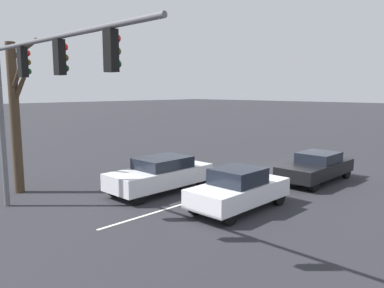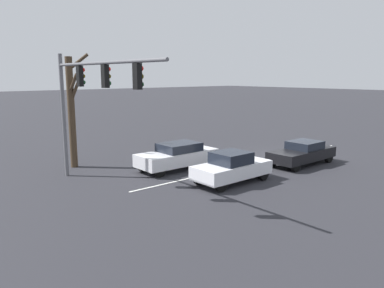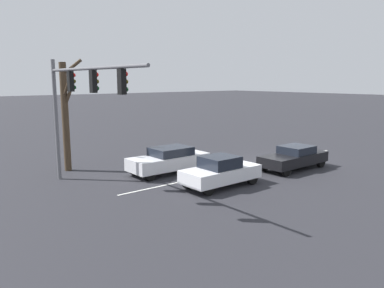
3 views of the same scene
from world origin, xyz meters
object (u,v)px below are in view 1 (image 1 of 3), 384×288
at_px(car_white_leftlane_front, 239,189).
at_px(car_black_leftlane_second, 316,167).
at_px(traffic_signal_gantry, 34,81).
at_px(car_silver_midlane_front, 161,174).
at_px(bare_tree_near, 16,113).

bearing_deg(car_white_leftlane_front, car_black_leftlane_second, -90.69).
bearing_deg(traffic_signal_gantry, car_silver_midlane_front, -86.45).
xyz_separation_m(car_silver_midlane_front, bare_tree_near, (4.21, 4.27, 2.61)).
relative_size(car_white_leftlane_front, bare_tree_near, 0.64).
xyz_separation_m(car_silver_midlane_front, car_black_leftlane_second, (-3.97, -6.31, -0.05)).
bearing_deg(traffic_signal_gantry, car_black_leftlane_second, -107.32).
distance_m(car_silver_midlane_front, traffic_signal_gantry, 6.61).
distance_m(traffic_signal_gantry, bare_tree_near, 4.83).
distance_m(car_white_leftlane_front, bare_tree_near, 9.68).
bearing_deg(car_white_leftlane_front, bare_tree_near, 29.53).
height_order(car_black_leftlane_second, traffic_signal_gantry, traffic_signal_gantry).
bearing_deg(car_silver_midlane_front, traffic_signal_gantry, 93.55).
relative_size(traffic_signal_gantry, bare_tree_near, 1.41).
height_order(car_black_leftlane_second, bare_tree_near, bare_tree_near).
bearing_deg(bare_tree_near, car_silver_midlane_front, -134.63).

